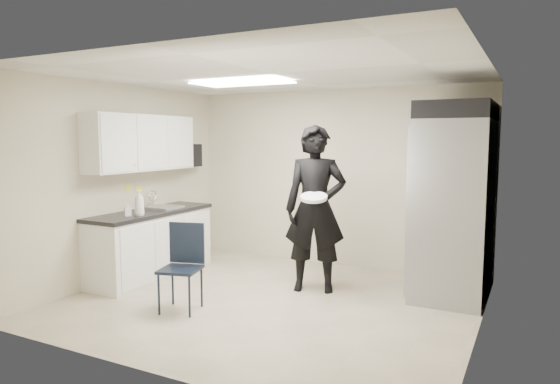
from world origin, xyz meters
The scene contains 21 objects.
floor centered at (0.00, 0.00, 0.00)m, with size 4.50×4.50×0.00m, color tan.
ceiling centered at (0.00, 0.00, 2.60)m, with size 4.50×4.50×0.00m, color silver.
back_wall centered at (0.00, 2.00, 1.30)m, with size 4.50×4.50×0.00m, color beige.
left_wall centered at (-2.25, 0.00, 1.30)m, with size 4.00×4.00×0.00m, color beige.
right_wall centered at (2.25, 0.00, 1.30)m, with size 4.00×4.00×0.00m, color beige.
ceiling_panel centered at (-0.60, 0.40, 2.57)m, with size 1.20×0.60×0.02m, color white.
lower_counter centered at (-1.95, 0.20, 0.43)m, with size 0.60×1.90×0.86m, color silver.
countertop centered at (-1.95, 0.20, 0.89)m, with size 0.64×1.95×0.05m, color black.
sink centered at (-1.93, 0.45, 0.87)m, with size 0.42×0.40×0.14m, color gray.
faucet centered at (-2.13, 0.45, 1.02)m, with size 0.02×0.02×0.24m, color silver.
upper_cabinets centered at (-2.08, 0.20, 1.83)m, with size 0.35×1.80×0.75m, color silver.
towel_dispenser centered at (-2.14, 1.35, 1.62)m, with size 0.22×0.30×0.35m, color black.
notice_sticker_left centered at (-2.24, 0.10, 1.22)m, with size 0.00×0.12×0.07m, color yellow.
notice_sticker_right centered at (-2.24, 0.30, 1.18)m, with size 0.00×0.12×0.07m, color yellow.
commercial_fridge centered at (1.83, 1.27, 1.05)m, with size 0.80×1.35×2.10m, color gray.
fridge_compressor centered at (1.83, 1.27, 2.20)m, with size 0.80×1.35×0.20m, color black.
folding_chair centered at (-0.72, -0.72, 0.46)m, with size 0.41×0.41×0.92m, color black.
man_tuxedo centered at (0.29, 0.65, 1.03)m, with size 0.75×0.50×2.05m, color black.
bucket_lid centered at (0.37, 0.41, 1.20)m, with size 0.32×0.32×0.04m, color white.
soap_bottle_a centered at (-1.78, -0.20, 1.07)m, with size 0.13×0.13×0.32m, color white.
soap_bottle_b centered at (-1.88, -0.30, 1.00)m, with size 0.08×0.08×0.17m, color silver.
Camera 1 is at (2.69, -4.94, 1.89)m, focal length 32.00 mm.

